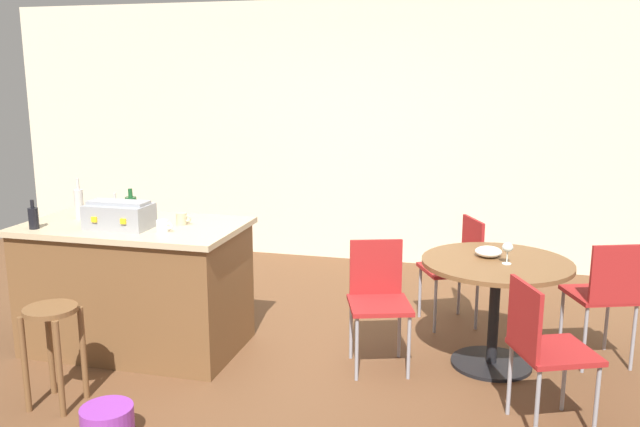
{
  "coord_description": "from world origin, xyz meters",
  "views": [
    {
      "loc": [
        1.3,
        -3.82,
        1.96
      ],
      "look_at": [
        0.16,
        0.57,
        0.99
      ],
      "focal_mm": 36.98,
      "sensor_mm": 36.0,
      "label": 1
    }
  ],
  "objects_px": {
    "dining_table": "(495,286)",
    "toolbox": "(119,215)",
    "cup_1": "(163,226)",
    "folding_chair_right": "(457,263)",
    "bottle_2": "(79,203)",
    "bottle_0": "(33,218)",
    "wine_glass": "(508,248)",
    "folding_chair_near": "(378,294)",
    "bottle_3": "(115,209)",
    "plastic_bucket": "(108,423)",
    "folding_chair_left": "(605,292)",
    "kitchen_island": "(137,286)",
    "bottle_1": "(131,207)",
    "cup_0": "(182,219)",
    "folding_chair_far": "(543,344)",
    "wooden_stool": "(53,335)",
    "serving_bowl": "(488,252)"
  },
  "relations": [
    {
      "from": "dining_table",
      "to": "toolbox",
      "type": "xyz_separation_m",
      "value": [
        -2.51,
        -0.46,
        0.44
      ]
    },
    {
      "from": "toolbox",
      "to": "cup_1",
      "type": "xyz_separation_m",
      "value": [
        0.34,
        -0.03,
        -0.05
      ]
    },
    {
      "from": "folding_chair_right",
      "to": "bottle_2",
      "type": "height_order",
      "value": "bottle_2"
    },
    {
      "from": "bottle_0",
      "to": "wine_glass",
      "type": "relative_size",
      "value": 1.4
    },
    {
      "from": "folding_chair_near",
      "to": "bottle_3",
      "type": "distance_m",
      "value": 1.99
    },
    {
      "from": "plastic_bucket",
      "to": "folding_chair_left",
      "type": "bearing_deg",
      "value": 31.62
    },
    {
      "from": "kitchen_island",
      "to": "bottle_2",
      "type": "relative_size",
      "value": 5.17
    },
    {
      "from": "toolbox",
      "to": "wine_glass",
      "type": "relative_size",
      "value": 3.02
    },
    {
      "from": "folding_chair_right",
      "to": "bottle_1",
      "type": "relative_size",
      "value": 3.9
    },
    {
      "from": "cup_0",
      "to": "plastic_bucket",
      "type": "xyz_separation_m",
      "value": [
        0.13,
        -1.24,
        -0.87
      ]
    },
    {
      "from": "folding_chair_far",
      "to": "cup_1",
      "type": "height_order",
      "value": "cup_1"
    },
    {
      "from": "wooden_stool",
      "to": "folding_chair_right",
      "type": "bearing_deg",
      "value": 41.28
    },
    {
      "from": "cup_0",
      "to": "folding_chair_left",
      "type": "bearing_deg",
      "value": 8.87
    },
    {
      "from": "folding_chair_near",
      "to": "folding_chair_right",
      "type": "xyz_separation_m",
      "value": [
        0.48,
        0.92,
        -0.0
      ]
    },
    {
      "from": "bottle_0",
      "to": "plastic_bucket",
      "type": "bearing_deg",
      "value": -39.82
    },
    {
      "from": "bottle_2",
      "to": "cup_0",
      "type": "height_order",
      "value": "bottle_2"
    },
    {
      "from": "bottle_1",
      "to": "wooden_stool",
      "type": "bearing_deg",
      "value": -85.95
    },
    {
      "from": "folding_chair_near",
      "to": "plastic_bucket",
      "type": "bearing_deg",
      "value": -133.6
    },
    {
      "from": "folding_chair_near",
      "to": "folding_chair_left",
      "type": "height_order",
      "value": "folding_chair_left"
    },
    {
      "from": "wine_glass",
      "to": "serving_bowl",
      "type": "distance_m",
      "value": 0.2
    },
    {
      "from": "bottle_0",
      "to": "serving_bowl",
      "type": "distance_m",
      "value": 3.1
    },
    {
      "from": "folding_chair_left",
      "to": "folding_chair_right",
      "type": "relative_size",
      "value": 1.04
    },
    {
      "from": "kitchen_island",
      "to": "dining_table",
      "type": "distance_m",
      "value": 2.52
    },
    {
      "from": "wooden_stool",
      "to": "wine_glass",
      "type": "distance_m",
      "value": 2.87
    },
    {
      "from": "kitchen_island",
      "to": "dining_table",
      "type": "relative_size",
      "value": 1.56
    },
    {
      "from": "folding_chair_far",
      "to": "plastic_bucket",
      "type": "relative_size",
      "value": 3.0
    },
    {
      "from": "cup_0",
      "to": "cup_1",
      "type": "xyz_separation_m",
      "value": [
        -0.03,
        -0.23,
        -0.0
      ]
    },
    {
      "from": "cup_0",
      "to": "kitchen_island",
      "type": "bearing_deg",
      "value": -170.57
    },
    {
      "from": "toolbox",
      "to": "serving_bowl",
      "type": "distance_m",
      "value": 2.52
    },
    {
      "from": "plastic_bucket",
      "to": "folding_chair_far",
      "type": "bearing_deg",
      "value": 17.46
    },
    {
      "from": "folding_chair_near",
      "to": "bottle_3",
      "type": "xyz_separation_m",
      "value": [
        -1.92,
        -0.05,
        0.5
      ]
    },
    {
      "from": "wooden_stool",
      "to": "cup_0",
      "type": "bearing_deg",
      "value": 68.31
    },
    {
      "from": "wooden_stool",
      "to": "dining_table",
      "type": "relative_size",
      "value": 0.62
    },
    {
      "from": "bottle_1",
      "to": "bottle_2",
      "type": "relative_size",
      "value": 0.73
    },
    {
      "from": "bottle_1",
      "to": "wine_glass",
      "type": "distance_m",
      "value": 2.67
    },
    {
      "from": "dining_table",
      "to": "toolbox",
      "type": "distance_m",
      "value": 2.59
    },
    {
      "from": "bottle_2",
      "to": "toolbox",
      "type": "bearing_deg",
      "value": -23.79
    },
    {
      "from": "bottle_1",
      "to": "wine_glass",
      "type": "bearing_deg",
      "value": 1.72
    },
    {
      "from": "folding_chair_far",
      "to": "bottle_2",
      "type": "bearing_deg",
      "value": 170.87
    },
    {
      "from": "bottle_1",
      "to": "plastic_bucket",
      "type": "relative_size",
      "value": 0.76
    },
    {
      "from": "cup_1",
      "to": "plastic_bucket",
      "type": "relative_size",
      "value": 0.4
    },
    {
      "from": "bottle_2",
      "to": "cup_0",
      "type": "bearing_deg",
      "value": 0.41
    },
    {
      "from": "folding_chair_far",
      "to": "cup_1",
      "type": "distance_m",
      "value": 2.49
    },
    {
      "from": "cup_0",
      "to": "folding_chair_far",
      "type": "bearing_deg",
      "value": -12.26
    },
    {
      "from": "folding_chair_far",
      "to": "bottle_2",
      "type": "xyz_separation_m",
      "value": [
        -3.21,
        0.52,
        0.53
      ]
    },
    {
      "from": "folding_chair_right",
      "to": "wine_glass",
      "type": "bearing_deg",
      "value": -66.78
    },
    {
      "from": "folding_chair_right",
      "to": "bottle_3",
      "type": "bearing_deg",
      "value": -158.04
    },
    {
      "from": "dining_table",
      "to": "bottle_0",
      "type": "distance_m",
      "value": 3.16
    },
    {
      "from": "folding_chair_left",
      "to": "toolbox",
      "type": "relative_size",
      "value": 2.03
    },
    {
      "from": "bottle_0",
      "to": "bottle_2",
      "type": "xyz_separation_m",
      "value": [
        0.11,
        0.36,
        0.04
      ]
    }
  ]
}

